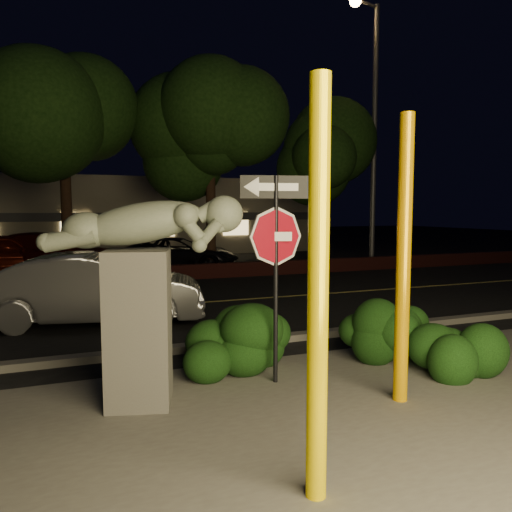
{
  "coord_description": "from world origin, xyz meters",
  "views": [
    {
      "loc": [
        -2.81,
        -5.06,
        2.36
      ],
      "look_at": [
        0.18,
        2.45,
        1.6
      ],
      "focal_mm": 35.0,
      "sensor_mm": 36.0,
      "label": 1
    }
  ],
  "objects_px": {
    "streetlight": "(371,111)",
    "parked_car_dark": "(179,254)",
    "silver_sedan": "(94,289)",
    "parked_car_darkred": "(54,255)",
    "parked_car_red": "(0,256)",
    "yellow_pole_left": "(318,294)",
    "signpost": "(276,237)",
    "yellow_pole_right": "(404,261)",
    "sculpture": "(142,277)"
  },
  "relations": [
    {
      "from": "yellow_pole_left",
      "to": "signpost",
      "type": "relative_size",
      "value": 1.21
    },
    {
      "from": "streetlight",
      "to": "parked_car_red",
      "type": "xyz_separation_m",
      "value": [
        -14.21,
        0.55,
        -5.67
      ]
    },
    {
      "from": "yellow_pole_right",
      "to": "yellow_pole_left",
      "type": "bearing_deg",
      "value": -143.58
    },
    {
      "from": "sculpture",
      "to": "silver_sedan",
      "type": "bearing_deg",
      "value": 109.12
    },
    {
      "from": "yellow_pole_left",
      "to": "parked_car_darkred",
      "type": "distance_m",
      "value": 15.41
    },
    {
      "from": "parked_car_red",
      "to": "parked_car_darkred",
      "type": "xyz_separation_m",
      "value": [
        1.69,
        0.07,
        -0.03
      ]
    },
    {
      "from": "yellow_pole_left",
      "to": "sculpture",
      "type": "distance_m",
      "value": 2.71
    },
    {
      "from": "signpost",
      "to": "silver_sedan",
      "type": "xyz_separation_m",
      "value": [
        -2.04,
        4.55,
        -1.26
      ]
    },
    {
      "from": "parked_car_red",
      "to": "parked_car_dark",
      "type": "bearing_deg",
      "value": -99.57
    },
    {
      "from": "parked_car_darkred",
      "to": "parked_car_dark",
      "type": "distance_m",
      "value": 4.51
    },
    {
      "from": "signpost",
      "to": "parked_car_dark",
      "type": "relative_size",
      "value": 0.61
    },
    {
      "from": "yellow_pole_left",
      "to": "streetlight",
      "type": "distance_m",
      "value": 18.62
    },
    {
      "from": "parked_car_darkred",
      "to": "silver_sedan",
      "type": "bearing_deg",
      "value": -158.56
    },
    {
      "from": "silver_sedan",
      "to": "parked_car_dark",
      "type": "distance_m",
      "value": 9.2
    },
    {
      "from": "yellow_pole_left",
      "to": "yellow_pole_right",
      "type": "xyz_separation_m",
      "value": [
        1.96,
        1.44,
        0.05
      ]
    },
    {
      "from": "yellow_pole_left",
      "to": "parked_car_dark",
      "type": "height_order",
      "value": "yellow_pole_left"
    },
    {
      "from": "parked_car_darkred",
      "to": "yellow_pole_right",
      "type": "bearing_deg",
      "value": -147.99
    },
    {
      "from": "yellow_pole_right",
      "to": "parked_car_red",
      "type": "distance_m",
      "value": 14.89
    },
    {
      "from": "signpost",
      "to": "parked_car_dark",
      "type": "distance_m",
      "value": 13.15
    },
    {
      "from": "signpost",
      "to": "streetlight",
      "type": "relative_size",
      "value": 0.26
    },
    {
      "from": "streetlight",
      "to": "parked_car_darkred",
      "type": "height_order",
      "value": "streetlight"
    },
    {
      "from": "yellow_pole_right",
      "to": "streetlight",
      "type": "distance_m",
      "value": 16.4
    },
    {
      "from": "parked_car_darkred",
      "to": "parked_car_dark",
      "type": "relative_size",
      "value": 1.17
    },
    {
      "from": "yellow_pole_left",
      "to": "yellow_pole_right",
      "type": "distance_m",
      "value": 2.43
    },
    {
      "from": "parked_car_red",
      "to": "parked_car_darkred",
      "type": "height_order",
      "value": "parked_car_red"
    },
    {
      "from": "silver_sedan",
      "to": "parked_car_dark",
      "type": "height_order",
      "value": "silver_sedan"
    },
    {
      "from": "sculpture",
      "to": "parked_car_dark",
      "type": "distance_m",
      "value": 13.54
    },
    {
      "from": "signpost",
      "to": "streetlight",
      "type": "bearing_deg",
      "value": 65.14
    },
    {
      "from": "parked_car_dark",
      "to": "sculpture",
      "type": "bearing_deg",
      "value": -170.49
    },
    {
      "from": "yellow_pole_right",
      "to": "parked_car_dark",
      "type": "relative_size",
      "value": 0.76
    },
    {
      "from": "silver_sedan",
      "to": "sculpture",
      "type": "bearing_deg",
      "value": -164.89
    },
    {
      "from": "parked_car_dark",
      "to": "silver_sedan",
      "type": "bearing_deg",
      "value": -179.47
    },
    {
      "from": "silver_sedan",
      "to": "parked_car_darkred",
      "type": "xyz_separation_m",
      "value": [
        -0.78,
        8.1,
        0.05
      ]
    },
    {
      "from": "silver_sedan",
      "to": "streetlight",
      "type": "bearing_deg",
      "value": -45.64
    },
    {
      "from": "signpost",
      "to": "streetlight",
      "type": "xyz_separation_m",
      "value": [
        9.69,
        12.02,
        4.48
      ]
    },
    {
      "from": "streetlight",
      "to": "parked_car_red",
      "type": "height_order",
      "value": "streetlight"
    },
    {
      "from": "signpost",
      "to": "streetlight",
      "type": "height_order",
      "value": "streetlight"
    },
    {
      "from": "silver_sedan",
      "to": "parked_car_red",
      "type": "height_order",
      "value": "parked_car_red"
    },
    {
      "from": "silver_sedan",
      "to": "parked_car_darkred",
      "type": "distance_m",
      "value": 8.13
    },
    {
      "from": "silver_sedan",
      "to": "parked_car_red",
      "type": "relative_size",
      "value": 0.94
    },
    {
      "from": "streetlight",
      "to": "parked_car_dark",
      "type": "relative_size",
      "value": 2.38
    },
    {
      "from": "yellow_pole_right",
      "to": "parked_car_darkred",
      "type": "xyz_separation_m",
      "value": [
        -3.98,
        13.8,
        -0.96
      ]
    },
    {
      "from": "parked_car_dark",
      "to": "streetlight",
      "type": "bearing_deg",
      "value": -72.46
    },
    {
      "from": "signpost",
      "to": "parked_car_darkred",
      "type": "height_order",
      "value": "signpost"
    },
    {
      "from": "silver_sedan",
      "to": "parked_car_darkred",
      "type": "bearing_deg",
      "value": 17.41
    },
    {
      "from": "yellow_pole_right",
      "to": "sculpture",
      "type": "xyz_separation_m",
      "value": [
        -2.94,
        1.08,
        -0.19
      ]
    },
    {
      "from": "signpost",
      "to": "parked_car_red",
      "type": "xyz_separation_m",
      "value": [
        -4.51,
        12.57,
        -1.19
      ]
    },
    {
      "from": "parked_car_red",
      "to": "yellow_pole_left",
      "type": "bearing_deg",
      "value": -179.5
    },
    {
      "from": "sculpture",
      "to": "yellow_pole_left",
      "type": "bearing_deg",
      "value": -52.79
    },
    {
      "from": "yellow_pole_right",
      "to": "signpost",
      "type": "distance_m",
      "value": 1.66
    }
  ]
}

